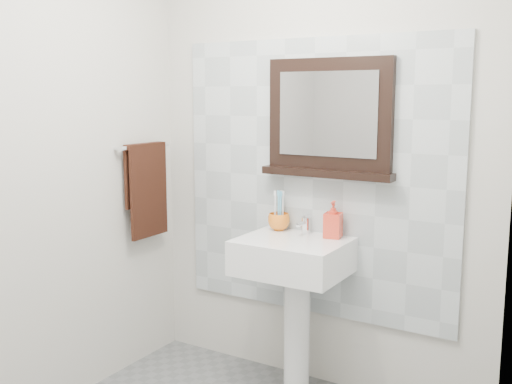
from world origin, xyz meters
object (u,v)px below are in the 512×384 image
pedestal_sink (293,273)px  hand_towel (146,183)px  soap_dispenser (333,219)px  framed_mirror (329,121)px  toothbrush_cup (279,222)px

pedestal_sink → hand_towel: 1.03m
pedestal_sink → soap_dispenser: bearing=39.3°
framed_mirror → hand_towel: size_ratio=1.32×
pedestal_sink → soap_dispenser: soap_dispenser is taller
hand_towel → toothbrush_cup: bearing=15.6°
framed_mirror → pedestal_sink: bearing=-119.1°
pedestal_sink → hand_towel: bearing=-175.6°
toothbrush_cup → framed_mirror: (0.27, 0.04, 0.56)m
soap_dispenser → hand_towel: 1.12m
soap_dispenser → hand_towel: (-1.10, -0.20, 0.14)m
pedestal_sink → framed_mirror: bearing=60.9°
pedestal_sink → soap_dispenser: (0.16, 0.13, 0.28)m
toothbrush_cup → soap_dispenser: (0.33, -0.01, 0.05)m
soap_dispenser → pedestal_sink: bearing=-150.6°
toothbrush_cup → framed_mirror: 0.63m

